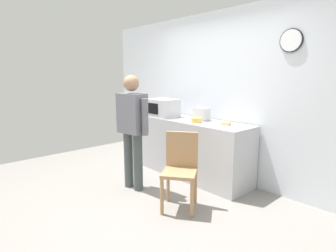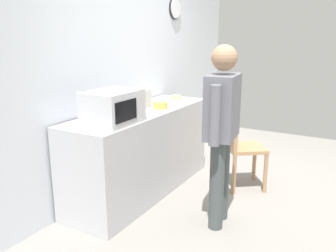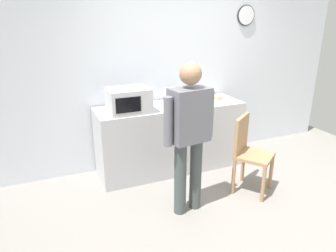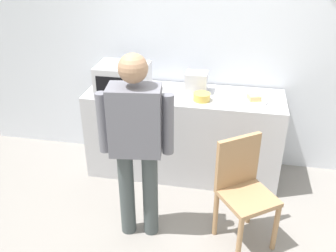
{
  "view_description": "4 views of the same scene",
  "coord_description": "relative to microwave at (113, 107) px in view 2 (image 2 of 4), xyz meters",
  "views": [
    {
      "loc": [
        2.66,
        -1.95,
        1.64
      ],
      "look_at": [
        -0.34,
        0.77,
        0.87
      ],
      "focal_mm": 29.25,
      "sensor_mm": 36.0,
      "label": 1
    },
    {
      "loc": [
        -3.31,
        -0.85,
        1.71
      ],
      "look_at": [
        -0.43,
        0.78,
        0.85
      ],
      "focal_mm": 37.74,
      "sensor_mm": 36.0,
      "label": 2
    },
    {
      "loc": [
        -1.84,
        -2.43,
        2.05
      ],
      "look_at": [
        -0.47,
        0.8,
        0.8
      ],
      "focal_mm": 33.13,
      "sensor_mm": 36.0,
      "label": 3
    },
    {
      "loc": [
        0.25,
        -2.24,
        2.41
      ],
      "look_at": [
        -0.31,
        0.67,
        0.84
      ],
      "focal_mm": 40.31,
      "sensor_mm": 36.0,
      "label": 4
    }
  ],
  "objects": [
    {
      "name": "wooden_chair",
      "position": [
        1.23,
        -0.79,
        -0.55
      ],
      "size": [
        0.56,
        0.56,
        0.94
      ],
      "color": "#A87F56",
      "rests_on": "ground_plane"
    },
    {
      "name": "ground_plane",
      "position": [
        0.85,
        -1.12,
        -1.08
      ],
      "size": [
        6.0,
        6.0,
        0.0
      ],
      "primitive_type": "plane",
      "color": "gray"
    },
    {
      "name": "kitchen_counter",
      "position": [
        0.6,
        0.1,
        -0.61
      ],
      "size": [
        1.99,
        0.62,
        0.93
      ],
      "primitive_type": "cube",
      "color": "#B7B7BC",
      "rests_on": "ground_plane"
    },
    {
      "name": "toaster",
      "position": [
        0.71,
        0.19,
        -0.05
      ],
      "size": [
        0.22,
        0.18,
        0.2
      ],
      "primitive_type": "cube",
      "color": "silver",
      "rests_on": "kitchen_counter"
    },
    {
      "name": "spoon_utensil",
      "position": [
        0.38,
        0.24,
        -0.15
      ],
      "size": [
        0.02,
        0.17,
        0.01
      ],
      "primitive_type": "cube",
      "rotation": [
        0.0,
        0.0,
        1.56
      ],
      "color": "silver",
      "rests_on": "kitchen_counter"
    },
    {
      "name": "fork_utensil",
      "position": [
        0.47,
        -0.04,
        -0.15
      ],
      "size": [
        0.11,
        0.16,
        0.01
      ],
      "primitive_type": "cube",
      "rotation": [
        0.0,
        0.0,
        1.02
      ],
      "color": "silver",
      "rests_on": "kitchen_counter"
    },
    {
      "name": "microwave",
      "position": [
        0.0,
        0.0,
        0.0
      ],
      "size": [
        0.5,
        0.39,
        0.3
      ],
      "color": "silver",
      "rests_on": "kitchen_counter"
    },
    {
      "name": "salad_bowl",
      "position": [
        0.79,
        -0.02,
        -0.11
      ],
      "size": [
        0.16,
        0.16,
        0.07
      ],
      "primitive_type": "cylinder",
      "color": "gold",
      "rests_on": "kitchen_counter"
    },
    {
      "name": "back_wall",
      "position": [
        0.85,
        0.48,
        0.23
      ],
      "size": [
        5.4,
        0.13,
        2.6
      ],
      "color": "silver",
      "rests_on": "ground_plane"
    },
    {
      "name": "person_standing",
      "position": [
        0.37,
        -0.9,
        -0.12
      ],
      "size": [
        0.59,
        0.29,
        1.63
      ],
      "color": "#414A4B",
      "rests_on": "ground_plane"
    },
    {
      "name": "sandwich_plate",
      "position": [
        1.28,
        0.05,
        -0.13
      ],
      "size": [
        0.27,
        0.27,
        0.07
      ],
      "color": "white",
      "rests_on": "kitchen_counter"
    }
  ]
}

